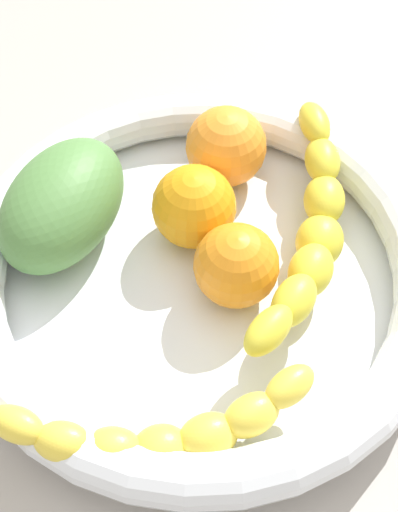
{
  "coord_description": "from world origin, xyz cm",
  "views": [
    {
      "loc": [
        10.34,
        28.9,
        50.02
      ],
      "look_at": [
        0.0,
        0.0,
        7.66
      ],
      "focal_mm": 49.26,
      "sensor_mm": 36.0,
      "label": 1
    }
  ],
  "objects_px": {
    "fruit_bowl": "(199,270)",
    "orange_mid_right": "(226,147)",
    "banana_draped_left": "(312,230)",
    "orange_front": "(236,265)",
    "banana_draped_right": "(159,434)",
    "orange_mid_left": "(194,207)",
    "mango_green": "(63,204)"
  },
  "relations": [
    {
      "from": "orange_front",
      "to": "orange_mid_left",
      "type": "relative_size",
      "value": 0.96
    },
    {
      "from": "fruit_bowl",
      "to": "banana_draped_right",
      "type": "relative_size",
      "value": 1.7
    },
    {
      "from": "banana_draped_left",
      "to": "orange_mid_left",
      "type": "bearing_deg",
      "value": -32.61
    },
    {
      "from": "fruit_bowl",
      "to": "orange_front",
      "type": "xyz_separation_m",
      "value": [
        -0.02,
        0.02,
        0.02
      ]
    },
    {
      "from": "banana_draped_right",
      "to": "orange_front",
      "type": "xyz_separation_m",
      "value": [
        -0.09,
        -0.1,
        0.01
      ]
    },
    {
      "from": "fruit_bowl",
      "to": "banana_draped_left",
      "type": "relative_size",
      "value": 1.7
    },
    {
      "from": "orange_front",
      "to": "orange_mid_right",
      "type": "distance_m",
      "value": 0.12
    },
    {
      "from": "banana_draped_left",
      "to": "mango_green",
      "type": "height_order",
      "value": "mango_green"
    },
    {
      "from": "banana_draped_right",
      "to": "orange_front",
      "type": "height_order",
      "value": "orange_front"
    },
    {
      "from": "orange_mid_right",
      "to": "banana_draped_right",
      "type": "bearing_deg",
      "value": 59.32
    },
    {
      "from": "fruit_bowl",
      "to": "orange_mid_right",
      "type": "distance_m",
      "value": 0.11
    },
    {
      "from": "fruit_bowl",
      "to": "banana_draped_left",
      "type": "height_order",
      "value": "banana_draped_left"
    },
    {
      "from": "orange_mid_right",
      "to": "banana_draped_left",
      "type": "bearing_deg",
      "value": 107.1
    },
    {
      "from": "fruit_bowl",
      "to": "mango_green",
      "type": "distance_m",
      "value": 0.12
    },
    {
      "from": "orange_front",
      "to": "orange_mid_left",
      "type": "xyz_separation_m",
      "value": [
        0.01,
        -0.06,
        0.0
      ]
    },
    {
      "from": "orange_mid_left",
      "to": "mango_green",
      "type": "relative_size",
      "value": 0.51
    },
    {
      "from": "banana_draped_left",
      "to": "orange_mid_left",
      "type": "height_order",
      "value": "orange_mid_left"
    },
    {
      "from": "banana_draped_left",
      "to": "orange_mid_right",
      "type": "bearing_deg",
      "value": -72.9
    },
    {
      "from": "fruit_bowl",
      "to": "banana_draped_right",
      "type": "distance_m",
      "value": 0.14
    },
    {
      "from": "orange_mid_left",
      "to": "orange_mid_right",
      "type": "height_order",
      "value": "orange_mid_right"
    },
    {
      "from": "banana_draped_right",
      "to": "orange_mid_left",
      "type": "xyz_separation_m",
      "value": [
        -0.08,
        -0.16,
        0.01
      ]
    },
    {
      "from": "orange_mid_right",
      "to": "orange_front",
      "type": "bearing_deg",
      "value": 72.63
    },
    {
      "from": "banana_draped_left",
      "to": "orange_front",
      "type": "xyz_separation_m",
      "value": [
        0.07,
        0.01,
        0.0
      ]
    },
    {
      "from": "banana_draped_right",
      "to": "mango_green",
      "type": "height_order",
      "value": "mango_green"
    },
    {
      "from": "banana_draped_left",
      "to": "mango_green",
      "type": "relative_size",
      "value": 1.66
    },
    {
      "from": "fruit_bowl",
      "to": "mango_green",
      "type": "xyz_separation_m",
      "value": [
        0.08,
        -0.08,
        0.03
      ]
    },
    {
      "from": "banana_draped_right",
      "to": "orange_front",
      "type": "distance_m",
      "value": 0.14
    },
    {
      "from": "fruit_bowl",
      "to": "orange_mid_left",
      "type": "bearing_deg",
      "value": -104.77
    },
    {
      "from": "orange_mid_left",
      "to": "mango_green",
      "type": "distance_m",
      "value": 0.1
    },
    {
      "from": "banana_draped_left",
      "to": "orange_front",
      "type": "relative_size",
      "value": 3.39
    },
    {
      "from": "fruit_bowl",
      "to": "orange_mid_left",
      "type": "distance_m",
      "value": 0.05
    },
    {
      "from": "orange_front",
      "to": "mango_green",
      "type": "distance_m",
      "value": 0.14
    }
  ]
}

